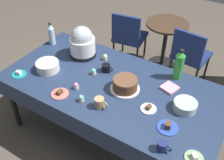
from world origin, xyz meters
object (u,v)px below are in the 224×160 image
at_px(glass_salad_bowl, 185,106).
at_px(maroon_chair_right, 190,53).
at_px(dessert_plate_teal, 19,74).
at_px(soda_bottle_lime_soda, 179,65).
at_px(slow_cooker, 82,43).
at_px(round_cafe_table, 166,37).
at_px(cupcake_cocoa, 76,86).
at_px(potluck_table, 112,89).
at_px(dessert_plate_coral, 60,93).
at_px(cupcake_vanilla, 105,57).
at_px(maroon_chair_left, 129,35).
at_px(dessert_plate_sage, 194,158).
at_px(coffee_mug_black, 106,68).
at_px(dessert_plate_white, 149,108).
at_px(coffee_mug_navy, 162,146).
at_px(coffee_mug_tan, 100,103).
at_px(dessert_plate_cobalt, 168,127).
at_px(cupcake_berry, 93,72).
at_px(soda_bottle_water, 51,34).
at_px(frosted_layer_cake, 125,84).
at_px(cupcake_mint, 81,98).
at_px(ceramic_snack_bowl, 48,66).

distance_m(glass_salad_bowl, maroon_chair_right, 1.37).
bearing_deg(dessert_plate_teal, soda_bottle_lime_soda, 30.05).
xyz_separation_m(slow_cooker, round_cafe_table, (0.50, 1.30, -0.41)).
relative_size(cupcake_cocoa, maroon_chair_right, 0.08).
distance_m(potluck_table, dessert_plate_coral, 0.52).
height_order(cupcake_vanilla, maroon_chair_left, maroon_chair_left).
distance_m(dessert_plate_sage, coffee_mug_black, 1.25).
bearing_deg(dessert_plate_teal, glass_salad_bowl, 14.66).
relative_size(cupcake_vanilla, maroon_chair_right, 0.08).
bearing_deg(dessert_plate_white, coffee_mug_black, 156.39).
xyz_separation_m(dessert_plate_coral, maroon_chair_left, (-0.20, 1.72, -0.27)).
bearing_deg(maroon_chair_right, glass_salad_bowl, -75.59).
height_order(dessert_plate_sage, cupcake_vanilla, cupcake_vanilla).
bearing_deg(dessert_plate_coral, cupcake_vanilla, 85.62).
bearing_deg(maroon_chair_left, coffee_mug_navy, -54.82).
relative_size(glass_salad_bowl, soda_bottle_lime_soda, 0.62).
distance_m(coffee_mug_black, coffee_mug_navy, 1.07).
relative_size(potluck_table, coffee_mug_tan, 16.96).
bearing_deg(soda_bottle_lime_soda, slow_cooker, -170.76).
xyz_separation_m(glass_salad_bowl, dessert_plate_cobalt, (-0.04, -0.28, -0.03)).
xyz_separation_m(dessert_plate_coral, cupcake_berry, (0.09, 0.42, 0.02)).
bearing_deg(maroon_chair_left, maroon_chair_right, -0.01).
distance_m(dessert_plate_cobalt, soda_bottle_lime_soda, 0.70).
height_order(slow_cooker, coffee_mug_navy, slow_cooker).
distance_m(glass_salad_bowl, soda_bottle_lime_soda, 0.46).
xyz_separation_m(dessert_plate_coral, cupcake_cocoa, (0.08, 0.14, 0.02)).
relative_size(dessert_plate_cobalt, soda_bottle_lime_soda, 0.53).
height_order(slow_cooker, soda_bottle_water, slow_cooker).
distance_m(dessert_plate_white, coffee_mug_black, 0.67).
bearing_deg(dessert_plate_white, maroon_chair_left, 124.23).
bearing_deg(glass_salad_bowl, maroon_chair_left, 134.35).
height_order(frosted_layer_cake, cupcake_mint, frosted_layer_cake).
bearing_deg(cupcake_vanilla, glass_salad_bowl, -14.97).
height_order(dessert_plate_white, cupcake_mint, cupcake_mint).
height_order(potluck_table, glass_salad_bowl, glass_salad_bowl).
distance_m(coffee_mug_black, maroon_chair_right, 1.35).
height_order(dessert_plate_white, cupcake_berry, cupcake_berry).
bearing_deg(cupcake_vanilla, frosted_layer_cake, -36.19).
height_order(potluck_table, ceramic_snack_bowl, ceramic_snack_bowl).
relative_size(dessert_plate_teal, cupcake_berry, 2.23).
xyz_separation_m(ceramic_snack_bowl, cupcake_cocoa, (0.44, -0.08, -0.02)).
bearing_deg(dessert_plate_sage, cupcake_mint, 177.24).
bearing_deg(potluck_table, frosted_layer_cake, 0.16).
height_order(frosted_layer_cake, dessert_plate_coral, frosted_layer_cake).
relative_size(dessert_plate_cobalt, maroon_chair_right, 0.21).
bearing_deg(frosted_layer_cake, slow_cooker, 159.36).
distance_m(potluck_table, round_cafe_table, 1.58).
bearing_deg(coffee_mug_black, coffee_mug_tan, -63.49).
relative_size(coffee_mug_black, coffee_mug_tan, 0.98).
relative_size(soda_bottle_water, coffee_mug_tan, 2.11).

